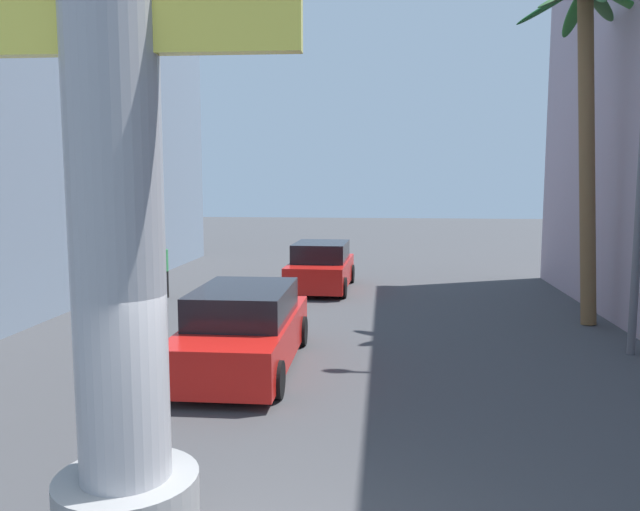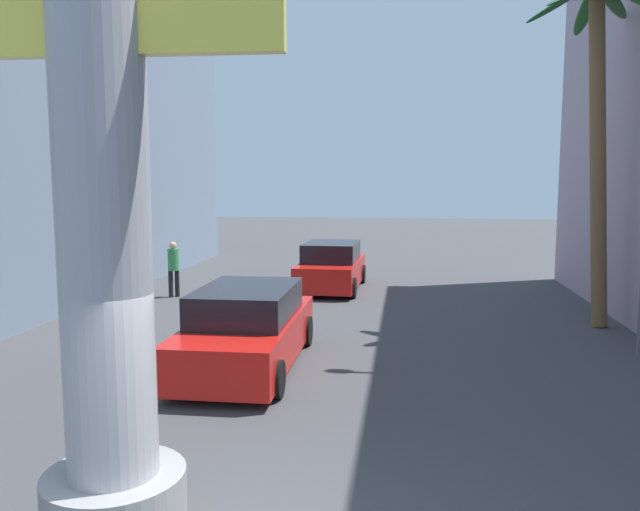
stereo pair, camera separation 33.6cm
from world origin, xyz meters
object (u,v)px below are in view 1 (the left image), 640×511
(car_lead, at_px, (244,330))
(car_far, at_px, (321,267))
(street_lamp, at_px, (627,125))
(pedestrian_far_left, at_px, (163,266))
(palm_tree_mid_right, at_px, (588,113))
(neon_sign_pole, at_px, (112,82))

(car_lead, xyz_separation_m, car_far, (0.57, 8.82, -0.00))
(street_lamp, relative_size, car_lead, 1.62)
(pedestrian_far_left, bearing_deg, car_lead, -58.93)
(pedestrian_far_left, bearing_deg, palm_tree_mid_right, -10.84)
(palm_tree_mid_right, bearing_deg, car_lead, -148.79)
(palm_tree_mid_right, bearing_deg, street_lamp, -91.94)
(street_lamp, height_order, palm_tree_mid_right, palm_tree_mid_right)
(car_lead, height_order, palm_tree_mid_right, palm_tree_mid_right)
(car_far, height_order, palm_tree_mid_right, palm_tree_mid_right)
(neon_sign_pole, distance_m, pedestrian_far_left, 13.83)
(neon_sign_pole, height_order, car_far, neon_sign_pole)
(neon_sign_pole, bearing_deg, car_lead, 91.69)
(neon_sign_pole, xyz_separation_m, street_lamp, (7.26, 7.61, 0.21))
(palm_tree_mid_right, distance_m, pedestrian_far_left, 12.57)
(car_lead, height_order, pedestrian_far_left, pedestrian_far_left)
(car_far, bearing_deg, pedestrian_far_left, -156.49)
(car_lead, bearing_deg, pedestrian_far_left, 121.07)
(car_lead, bearing_deg, neon_sign_pole, -88.31)
(neon_sign_pole, bearing_deg, palm_tree_mid_right, 54.88)
(street_lamp, xyz_separation_m, car_far, (-6.87, 7.11, -3.94))
(car_lead, bearing_deg, street_lamp, 12.93)
(palm_tree_mid_right, height_order, pedestrian_far_left, palm_tree_mid_right)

